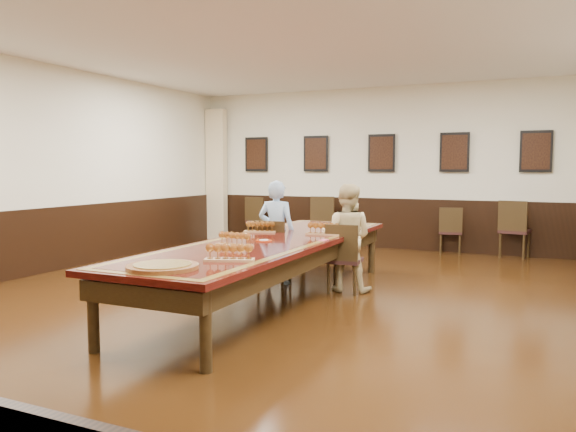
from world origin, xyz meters
The scene contains 23 objects.
floor centered at (0.00, 0.00, -0.01)m, with size 8.00×10.00×0.02m, color black.
ceiling centered at (0.00, 0.00, 3.21)m, with size 8.00×10.00×0.02m, color white.
wall_back centered at (0.00, 5.01, 1.60)m, with size 8.00×0.02×3.20m, color #EAE4C4.
wall_left centered at (-4.01, 0.00, 1.60)m, with size 0.02×10.00×3.20m, color #EAE4C4.
chair_man centered at (-0.39, 0.90, 0.45)m, with size 0.42×0.46×0.90m, color black, non-canonical shape.
chair_woman centered at (0.64, 0.86, 0.45)m, with size 0.42×0.46×0.90m, color black, non-canonical shape.
spare_chair_a centered at (-2.64, 4.78, 0.49)m, with size 0.46×0.50×0.98m, color black, non-canonical shape.
spare_chair_b centered at (-1.16, 4.81, 0.51)m, with size 0.48×0.53×1.03m, color black, non-canonical shape.
spare_chair_c centered at (1.39, 4.76, 0.44)m, with size 0.41×0.45×0.88m, color black, non-canonical shape.
spare_chair_d centered at (2.51, 4.77, 0.52)m, with size 0.48×0.53×1.03m, color black, non-canonical shape.
person_man centered at (-0.40, 1.00, 0.72)m, with size 0.53×0.35×1.44m, color #4F8BC7.
person_woman centered at (0.63, 0.96, 0.70)m, with size 0.70×0.54×1.41m, color beige.
pink_phone centered at (0.60, 0.21, 0.76)m, with size 0.07×0.14×0.01m, color #F35176.
curtain centered at (-3.75, 4.82, 1.45)m, with size 0.45×0.18×2.90m, color beige.
wainscoting centered at (0.00, 0.00, 0.50)m, with size 8.00×10.00×1.00m.
conference_table centered at (0.00, 0.00, 0.61)m, with size 1.40×5.00×0.76m.
posters centered at (0.00, 4.94, 1.90)m, with size 6.14×0.04×0.74m.
flight_a centered at (-0.46, 0.60, 0.82)m, with size 0.44×0.26×0.16m.
flight_b centered at (0.41, 0.70, 0.83)m, with size 0.46×0.17×0.17m.
flight_c centered at (-0.12, -0.66, 0.83)m, with size 0.44×0.17×0.16m.
flight_d centered at (0.34, -1.55, 0.83)m, with size 0.48×0.29×0.17m.
red_plate_grp centered at (0.00, -0.17, 0.76)m, with size 0.19×0.19×0.02m.
carved_platter centered at (0.02, -2.12, 0.77)m, with size 0.64×0.64×0.05m.
Camera 1 is at (2.97, -5.97, 1.62)m, focal length 35.00 mm.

